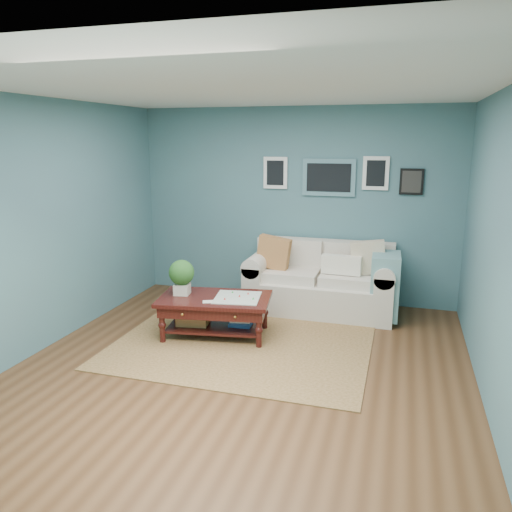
% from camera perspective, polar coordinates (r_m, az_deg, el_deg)
% --- Properties ---
extents(room_shell, '(5.00, 5.02, 2.70)m').
position_cam_1_polar(room_shell, '(4.75, -1.60, 2.26)').
color(room_shell, brown).
rests_on(room_shell, ground).
extents(area_rug, '(2.82, 2.25, 0.01)m').
position_cam_1_polar(area_rug, '(5.74, -1.50, -9.92)').
color(area_rug, brown).
rests_on(area_rug, ground).
extents(loveseat, '(1.98, 0.90, 1.02)m').
position_cam_1_polar(loveseat, '(6.72, 8.12, -2.86)').
color(loveseat, beige).
rests_on(loveseat, ground).
extents(coffee_table, '(1.37, 0.93, 0.89)m').
position_cam_1_polar(coffee_table, '(5.86, -5.35, -5.39)').
color(coffee_table, black).
rests_on(coffee_table, ground).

